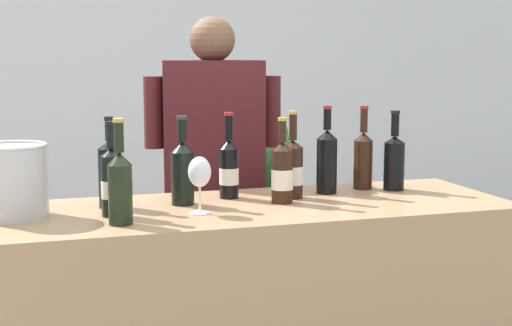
{
  "coord_description": "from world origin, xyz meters",
  "views": [
    {
      "loc": [
        -0.61,
        -2.52,
        1.47
      ],
      "look_at": [
        0.18,
        0.0,
        1.09
      ],
      "focal_mm": 53.52,
      "sensor_mm": 36.0,
      "label": 1
    }
  ],
  "objects_px": {
    "wine_bottle_2": "(293,168)",
    "potted_shrub": "(247,190)",
    "wine_bottle_8": "(112,181)",
    "person_server": "(214,213)",
    "wine_bottle_6": "(183,171)",
    "wine_glass": "(200,174)",
    "wine_bottle_5": "(363,158)",
    "ice_bucket": "(11,180)",
    "wine_bottle_4": "(282,173)",
    "wine_bottle_9": "(229,168)",
    "wine_bottle_3": "(394,160)",
    "wine_bottle_7": "(110,172)",
    "wine_bottle_1": "(327,159)",
    "wine_bottle_0": "(120,185)"
  },
  "relations": [
    {
      "from": "wine_bottle_7",
      "to": "wine_bottle_8",
      "type": "xyz_separation_m",
      "value": [
        -0.01,
        -0.15,
        -0.01
      ]
    },
    {
      "from": "ice_bucket",
      "to": "person_server",
      "type": "xyz_separation_m",
      "value": [
        0.81,
        0.55,
        -0.27
      ]
    },
    {
      "from": "wine_bottle_6",
      "to": "ice_bucket",
      "type": "relative_size",
      "value": 1.3
    },
    {
      "from": "wine_bottle_0",
      "to": "wine_bottle_6",
      "type": "relative_size",
      "value": 1.06
    },
    {
      "from": "wine_bottle_1",
      "to": "wine_bottle_7",
      "type": "relative_size",
      "value": 1.06
    },
    {
      "from": "wine_bottle_2",
      "to": "wine_bottle_7",
      "type": "xyz_separation_m",
      "value": [
        -0.66,
        0.03,
        0.01
      ]
    },
    {
      "from": "wine_bottle_5",
      "to": "person_server",
      "type": "distance_m",
      "value": 0.7
    },
    {
      "from": "wine_bottle_1",
      "to": "wine_bottle_8",
      "type": "distance_m",
      "value": 0.85
    },
    {
      "from": "wine_bottle_7",
      "to": "wine_glass",
      "type": "relative_size",
      "value": 1.64
    },
    {
      "from": "wine_bottle_9",
      "to": "ice_bucket",
      "type": "height_order",
      "value": "wine_bottle_9"
    },
    {
      "from": "wine_bottle_6",
      "to": "wine_bottle_8",
      "type": "distance_m",
      "value": 0.29
    },
    {
      "from": "wine_bottle_4",
      "to": "wine_bottle_5",
      "type": "bearing_deg",
      "value": 23.56
    },
    {
      "from": "potted_shrub",
      "to": "wine_bottle_5",
      "type": "bearing_deg",
      "value": -74.36
    },
    {
      "from": "ice_bucket",
      "to": "potted_shrub",
      "type": "relative_size",
      "value": 0.2
    },
    {
      "from": "wine_bottle_1",
      "to": "wine_glass",
      "type": "bearing_deg",
      "value": -157.85
    },
    {
      "from": "wine_bottle_8",
      "to": "wine_glass",
      "type": "bearing_deg",
      "value": -9.63
    },
    {
      "from": "wine_bottle_4",
      "to": "wine_glass",
      "type": "distance_m",
      "value": 0.34
    },
    {
      "from": "wine_bottle_6",
      "to": "person_server",
      "type": "xyz_separation_m",
      "value": [
        0.24,
        0.51,
        -0.27
      ]
    },
    {
      "from": "wine_bottle_6",
      "to": "wine_bottle_8",
      "type": "relative_size",
      "value": 1.01
    },
    {
      "from": "wine_bottle_3",
      "to": "wine_bottle_4",
      "type": "height_order",
      "value": "wine_bottle_3"
    },
    {
      "from": "wine_bottle_2",
      "to": "potted_shrub",
      "type": "height_order",
      "value": "wine_bottle_2"
    },
    {
      "from": "person_server",
      "to": "wine_bottle_7",
      "type": "bearing_deg",
      "value": -135.55
    },
    {
      "from": "wine_bottle_3",
      "to": "wine_bottle_5",
      "type": "bearing_deg",
      "value": 151.6
    },
    {
      "from": "wine_bottle_7",
      "to": "wine_bottle_3",
      "type": "bearing_deg",
      "value": 0.76
    },
    {
      "from": "wine_bottle_0",
      "to": "potted_shrub",
      "type": "xyz_separation_m",
      "value": [
        0.76,
        1.17,
        -0.26
      ]
    },
    {
      "from": "wine_bottle_2",
      "to": "ice_bucket",
      "type": "height_order",
      "value": "wine_bottle_2"
    },
    {
      "from": "wine_bottle_4",
      "to": "wine_bottle_7",
      "type": "bearing_deg",
      "value": 170.32
    },
    {
      "from": "wine_bottle_4",
      "to": "wine_bottle_7",
      "type": "relative_size",
      "value": 0.97
    },
    {
      "from": "wine_bottle_2",
      "to": "wine_bottle_8",
      "type": "xyz_separation_m",
      "value": [
        -0.67,
        -0.12,
        0.01
      ]
    },
    {
      "from": "wine_glass",
      "to": "wine_bottle_5",
      "type": "bearing_deg",
      "value": 20.3
    },
    {
      "from": "wine_bottle_4",
      "to": "wine_bottle_6",
      "type": "relative_size",
      "value": 0.97
    },
    {
      "from": "wine_bottle_3",
      "to": "potted_shrub",
      "type": "xyz_separation_m",
      "value": [
        -0.34,
        0.88,
        -0.25
      ]
    },
    {
      "from": "wine_bottle_2",
      "to": "person_server",
      "type": "xyz_separation_m",
      "value": [
        -0.17,
        0.5,
        -0.26
      ]
    },
    {
      "from": "wine_bottle_4",
      "to": "wine_bottle_2",
      "type": "bearing_deg",
      "value": 48.21
    },
    {
      "from": "wine_bottle_8",
      "to": "wine_bottle_4",
      "type": "bearing_deg",
      "value": 4.29
    },
    {
      "from": "potted_shrub",
      "to": "wine_bottle_0",
      "type": "bearing_deg",
      "value": -123.11
    },
    {
      "from": "wine_bottle_4",
      "to": "wine_bottle_5",
      "type": "distance_m",
      "value": 0.43
    },
    {
      "from": "wine_bottle_2",
      "to": "wine_bottle_9",
      "type": "distance_m",
      "value": 0.24
    },
    {
      "from": "wine_bottle_9",
      "to": "wine_bottle_3",
      "type": "bearing_deg",
      "value": -2.47
    },
    {
      "from": "wine_bottle_8",
      "to": "person_server",
      "type": "bearing_deg",
      "value": 51.48
    },
    {
      "from": "wine_bottle_3",
      "to": "wine_bottle_4",
      "type": "relative_size",
      "value": 1.01
    },
    {
      "from": "wine_bottle_1",
      "to": "wine_bottle_5",
      "type": "relative_size",
      "value": 1.02
    },
    {
      "from": "wine_bottle_0",
      "to": "wine_bottle_3",
      "type": "bearing_deg",
      "value": 14.93
    },
    {
      "from": "wine_bottle_3",
      "to": "wine_bottle_4",
      "type": "xyz_separation_m",
      "value": [
        -0.5,
        -0.12,
        -0.01
      ]
    },
    {
      "from": "wine_bottle_5",
      "to": "wine_bottle_1",
      "type": "bearing_deg",
      "value": -165.84
    },
    {
      "from": "wine_bottle_1",
      "to": "ice_bucket",
      "type": "xyz_separation_m",
      "value": [
        -1.15,
        -0.1,
        -0.01
      ]
    },
    {
      "from": "wine_bottle_5",
      "to": "person_server",
      "type": "height_order",
      "value": "person_server"
    },
    {
      "from": "wine_bottle_6",
      "to": "wine_glass",
      "type": "distance_m",
      "value": 0.17
    },
    {
      "from": "wine_bottle_8",
      "to": "potted_shrub",
      "type": "relative_size",
      "value": 0.26
    },
    {
      "from": "wine_bottle_5",
      "to": "wine_bottle_2",
      "type": "bearing_deg",
      "value": -163.54
    }
  ]
}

